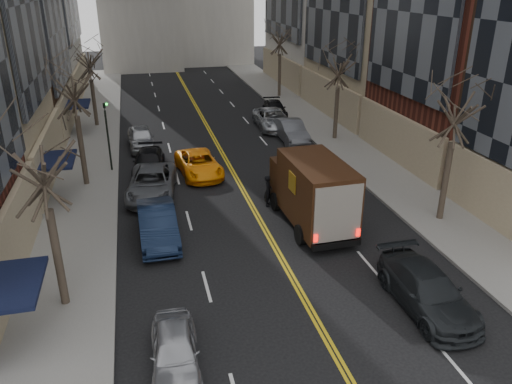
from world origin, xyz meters
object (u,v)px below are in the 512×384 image
Objects in this scene: ups_truck at (312,192)px; pedestrian at (268,191)px; observer_sedan at (427,290)px; taxi at (199,164)px.

pedestrian is at bearing 116.83° from ups_truck.
observer_sedan reaches higher than taxi.
pedestrian reaches higher than taxi.
taxi is at bearing 116.91° from ups_truck.
pedestrian is at bearing -67.07° from taxi.
pedestrian reaches higher than observer_sedan.
ups_truck is 9.33m from taxi.
pedestrian is (-3.34, 10.10, 0.12)m from observer_sedan.
taxi is 6.20m from pedestrian.
ups_truck is 1.30× the size of taxi.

